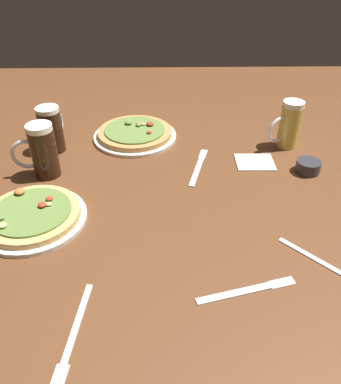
% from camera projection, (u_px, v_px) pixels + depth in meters
% --- Properties ---
extents(ground_plane, '(2.40, 2.40, 0.03)m').
position_uv_depth(ground_plane, '(170.00, 202.00, 1.16)').
color(ground_plane, brown).
extents(pizza_plate_near, '(0.29, 0.29, 0.05)m').
position_uv_depth(pizza_plate_near, '(32.00, 216.00, 1.05)').
color(pizza_plate_near, silver).
rests_on(pizza_plate_near, ground_plane).
extents(pizza_plate_far, '(0.31, 0.31, 0.05)m').
position_uv_depth(pizza_plate_far, '(135.00, 134.00, 1.45)').
color(pizza_plate_far, silver).
rests_on(pizza_plate_far, ground_plane).
extents(beer_mug_dark, '(0.12, 0.09, 0.17)m').
position_uv_depth(beer_mug_dark, '(289.00, 125.00, 1.36)').
color(beer_mug_dark, gold).
rests_on(beer_mug_dark, ground_plane).
extents(beer_mug_amber, '(0.14, 0.08, 0.17)m').
position_uv_depth(beer_mug_amber, '(42.00, 151.00, 1.20)').
color(beer_mug_amber, black).
rests_on(beer_mug_amber, ground_plane).
extents(beer_mug_pale, '(0.08, 0.14, 0.16)m').
position_uv_depth(beer_mug_pale, '(52.00, 129.00, 1.34)').
color(beer_mug_pale, black).
rests_on(beer_mug_pale, ground_plane).
extents(ramekin_sauce, '(0.08, 0.08, 0.04)m').
position_uv_depth(ramekin_sauce, '(308.00, 166.00, 1.25)').
color(ramekin_sauce, '#333338').
rests_on(ramekin_sauce, ground_plane).
extents(napkin_folded, '(0.13, 0.11, 0.01)m').
position_uv_depth(napkin_folded, '(255.00, 162.00, 1.31)').
color(napkin_folded, white).
rests_on(napkin_folded, ground_plane).
extents(fork_left, '(0.04, 0.24, 0.01)m').
position_uv_depth(fork_left, '(74.00, 332.00, 0.77)').
color(fork_left, silver).
rests_on(fork_left, ground_plane).
extents(knife_right, '(0.08, 0.23, 0.01)m').
position_uv_depth(knife_right, '(199.00, 166.00, 1.29)').
color(knife_right, silver).
rests_on(knife_right, ground_plane).
extents(fork_spare, '(0.17, 0.18, 0.01)m').
position_uv_depth(fork_spare, '(324.00, 263.00, 0.93)').
color(fork_spare, silver).
rests_on(fork_spare, ground_plane).
extents(knife_spare, '(0.23, 0.08, 0.01)m').
position_uv_depth(knife_spare, '(247.00, 290.00, 0.86)').
color(knife_spare, silver).
rests_on(knife_spare, ground_plane).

